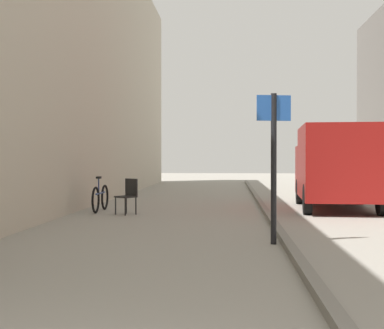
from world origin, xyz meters
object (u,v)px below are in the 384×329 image
at_px(delivery_van, 336,165).
at_px(cafe_chair_near_window, 128,194).
at_px(bicycle_leaning, 100,198).
at_px(street_sign_post, 274,155).

height_order(delivery_van, cafe_chair_near_window, delivery_van).
bearing_deg(bicycle_leaning, cafe_chair_near_window, -37.73).
relative_size(delivery_van, street_sign_post, 1.97).
relative_size(delivery_van, cafe_chair_near_window, 5.45).
bearing_deg(street_sign_post, cafe_chair_near_window, -66.44).
height_order(street_sign_post, cafe_chair_near_window, street_sign_post).
distance_m(street_sign_post, bicycle_leaning, 7.16).
bearing_deg(delivery_van, cafe_chair_near_window, -158.31).
bearing_deg(cafe_chair_near_window, delivery_van, -124.81).
bearing_deg(street_sign_post, bicycle_leaning, -63.76).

